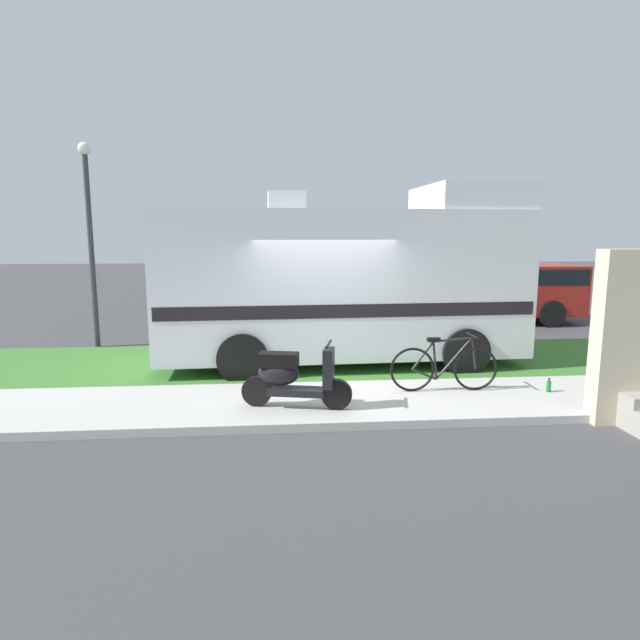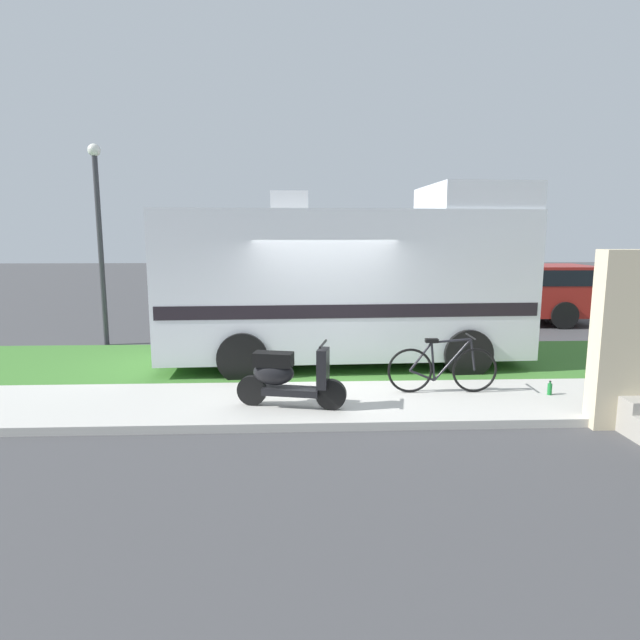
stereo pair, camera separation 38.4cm
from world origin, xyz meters
name	(u,v)px [view 2 (the right image)]	position (x,y,z in m)	size (l,w,h in m)	color
ground_plane	(326,385)	(0.00, 0.00, 0.00)	(80.00, 80.00, 0.00)	#424244
sidewalk	(330,404)	(0.00, -1.20, 0.06)	(24.00, 2.00, 0.12)	beige
grass_strip	(322,362)	(0.00, 1.50, 0.04)	(24.00, 3.40, 0.08)	#3D752D
motorhome_rv	(348,281)	(0.52, 1.46, 1.68)	(7.03, 2.73, 3.53)	silver
scooter	(287,376)	(-0.65, -1.50, 0.58)	(1.59, 0.61, 0.97)	black
bicycle	(442,368)	(1.79, -0.89, 0.51)	(1.73, 0.52, 0.91)	black
pickup_truck_near	(510,292)	(5.75, 6.26, 0.92)	(5.74, 2.31, 1.70)	maroon
pickup_truck_far	(435,283)	(4.30, 9.29, 0.93)	(5.53, 2.23, 1.72)	silver
bottle_green	(550,389)	(3.44, -1.10, 0.21)	(0.07, 0.07, 0.22)	#19722D
street_lamp_post	(99,227)	(-5.01, 3.60, 2.76)	(0.28, 0.28, 4.60)	#333338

